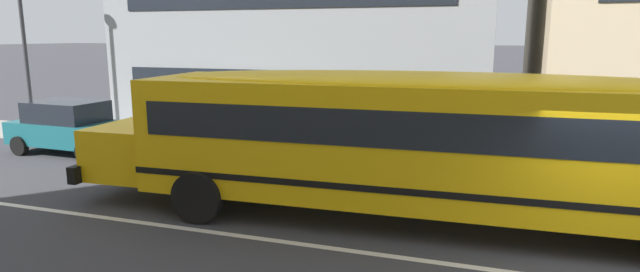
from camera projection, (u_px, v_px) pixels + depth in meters
sidewalk_far at (563, 170)px, 14.18m from camera, size 120.00×3.00×0.01m
school_bus at (415, 134)px, 10.02m from camera, size 13.42×3.24×2.98m
parked_car_teal_mid_block at (71, 127)px, 16.17m from camera, size 3.96×2.00×1.64m
street_lamp at (21, 17)px, 18.34m from camera, size 0.44×0.44×6.80m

